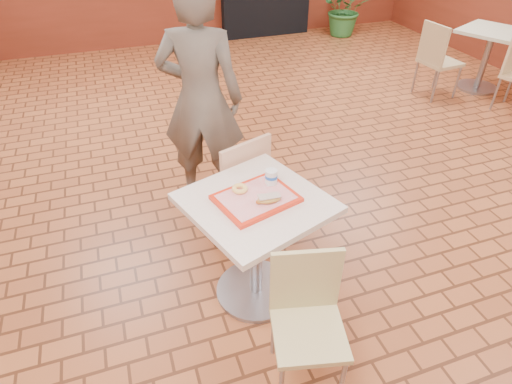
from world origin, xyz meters
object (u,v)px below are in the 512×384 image
object	(u,v)px
ring_donut	(240,189)
chair_main_front	(307,314)
main_table	(256,233)
chair_second_left	(437,57)
serving_tray	(256,198)
chair_main_back	(237,184)
paper_cup	(271,177)
long_john_donut	(269,199)
customer	(201,99)
potted_plant	(346,8)
second_table	(488,50)

from	to	relation	value
ring_donut	chair_main_front	bearing A→B (deg)	-78.06
main_table	chair_second_left	size ratio (longest dim) A/B	0.86
main_table	serving_tray	bearing A→B (deg)	63.43
chair_main_back	chair_second_left	xyz separation A→B (m)	(3.20, 1.81, 0.01)
chair_second_left	main_table	bearing A→B (deg)	121.46
ring_donut	paper_cup	world-z (taller)	paper_cup
ring_donut	long_john_donut	world-z (taller)	long_john_donut
ring_donut	paper_cup	distance (m)	0.21
chair_main_front	serving_tray	world-z (taller)	serving_tray
ring_donut	chair_second_left	xyz separation A→B (m)	(3.33, 2.32, -0.32)
chair_main_front	ring_donut	world-z (taller)	ring_donut
chair_main_front	paper_cup	size ratio (longest dim) A/B	8.80
main_table	paper_cup	xyz separation A→B (m)	(0.13, 0.10, 0.34)
serving_tray	paper_cup	size ratio (longest dim) A/B	4.77
serving_tray	chair_second_left	size ratio (longest dim) A/B	0.48
chair_second_left	long_john_donut	bearing A→B (deg)	122.72
main_table	chair_second_left	world-z (taller)	chair_second_left
main_table	serving_tray	xyz separation A→B (m)	(0.00, 0.00, 0.28)
main_table	customer	size ratio (longest dim) A/B	0.43
main_table	chair_second_left	bearing A→B (deg)	36.47
customer	potted_plant	size ratio (longest dim) A/B	1.98
main_table	chair_main_back	size ratio (longest dim) A/B	0.88
customer	serving_tray	distance (m)	1.24
chair_main_back	second_table	bearing A→B (deg)	-175.02
ring_donut	chair_second_left	distance (m)	4.07
customer	ring_donut	xyz separation A→B (m)	(-0.04, -1.14, -0.08)
paper_cup	potted_plant	world-z (taller)	potted_plant
chair_main_front	chair_main_back	world-z (taller)	chair_main_back
chair_main_front	chair_main_back	bearing A→B (deg)	104.46
chair_main_back	second_table	world-z (taller)	chair_main_back
second_table	potted_plant	bearing A→B (deg)	100.77
main_table	paper_cup	distance (m)	0.37
main_table	chair_main_back	xyz separation A→B (m)	(0.06, 0.60, -0.03)
long_john_donut	potted_plant	world-z (taller)	potted_plant
ring_donut	chair_second_left	world-z (taller)	chair_second_left
main_table	long_john_donut	size ratio (longest dim) A/B	5.26
chair_main_back	long_john_donut	world-z (taller)	chair_main_back
customer	chair_main_front	bearing A→B (deg)	116.85
main_table	chair_main_front	distance (m)	0.62
chair_second_left	potted_plant	size ratio (longest dim) A/B	1.00
customer	ring_donut	bearing A→B (deg)	111.51
main_table	potted_plant	bearing A→B (deg)	55.99
chair_main_front	potted_plant	distance (m)	6.78
customer	long_john_donut	xyz separation A→B (m)	(0.08, -1.30, -0.07)
main_table	chair_main_front	bearing A→B (deg)	-82.98
chair_main_front	chair_second_left	size ratio (longest dim) A/B	0.88
serving_tray	potted_plant	xyz separation A→B (m)	(3.53, 5.22, -0.35)
customer	second_table	bearing A→B (deg)	-140.48
second_table	long_john_donut	bearing A→B (deg)	-148.31
serving_tray	long_john_donut	bearing A→B (deg)	-55.12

